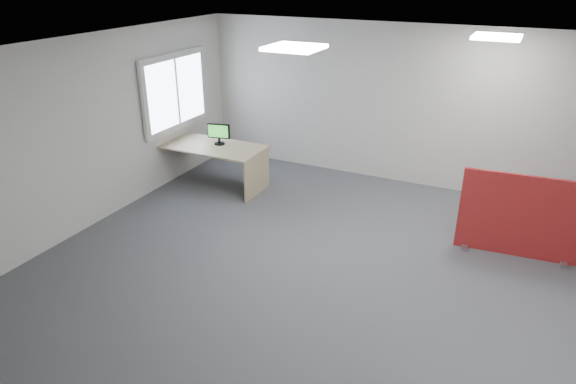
% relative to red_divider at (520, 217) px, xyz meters
% --- Properties ---
extents(floor, '(9.00, 9.00, 0.00)m').
position_rel_red_divider_xyz_m(floor, '(-1.19, -1.65, -0.56)').
color(floor, '#505257').
rests_on(floor, ground).
extents(ceiling, '(9.00, 7.00, 0.02)m').
position_rel_red_divider_xyz_m(ceiling, '(-1.19, -1.65, 2.14)').
color(ceiling, white).
rests_on(ceiling, wall_back).
extents(wall_back, '(9.00, 0.02, 2.70)m').
position_rel_red_divider_xyz_m(wall_back, '(-1.19, 1.85, 0.79)').
color(wall_back, silver).
rests_on(wall_back, floor).
extents(wall_left, '(0.02, 7.00, 2.70)m').
position_rel_red_divider_xyz_m(wall_left, '(-5.69, -1.65, 0.79)').
color(wall_left, silver).
rests_on(wall_left, floor).
extents(window, '(0.06, 1.70, 1.30)m').
position_rel_red_divider_xyz_m(window, '(-5.63, 0.35, 0.99)').
color(window, white).
rests_on(window, wall_left).
extents(ceiling_lights, '(4.10, 4.10, 0.04)m').
position_rel_red_divider_xyz_m(ceiling_lights, '(-0.86, -0.98, 2.11)').
color(ceiling_lights, white).
rests_on(ceiling_lights, ceiling).
extents(red_divider, '(1.52, 0.30, 1.14)m').
position_rel_red_divider_xyz_m(red_divider, '(0.00, 0.00, 0.00)').
color(red_divider, maroon).
rests_on(red_divider, floor).
extents(second_desk, '(1.77, 0.88, 0.73)m').
position_rel_red_divider_xyz_m(second_desk, '(-4.87, 0.28, 0.00)').
color(second_desk, tan).
rests_on(second_desk, floor).
extents(monitor_second, '(0.39, 0.18, 0.36)m').
position_rel_red_divider_xyz_m(monitor_second, '(-4.81, 0.36, 0.37)').
color(monitor_second, black).
rests_on(monitor_second, second_desk).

